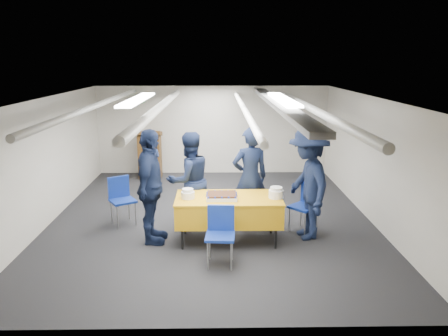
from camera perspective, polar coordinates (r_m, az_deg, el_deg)
The scene contains 14 objects.
ground at distance 8.41m, azimuth -1.65°, elevation -6.63°, with size 7.00×7.00×0.00m, color black.
room_shell at distance 8.36m, azimuth -1.07°, elevation 6.09°, with size 6.00×7.00×2.30m.
serving_table at distance 7.24m, azimuth 0.61°, elevation -5.41°, with size 1.74×0.88×0.77m.
sheet_cake at distance 7.09m, azimuth -0.30°, elevation -3.67°, with size 0.51×0.39×0.09m.
plate_stack_left at distance 7.11m, azimuth -4.75°, elevation -3.39°, with size 0.22×0.22×0.16m.
plate_stack_right at distance 7.16m, azimuth 6.82°, elevation -3.24°, with size 0.24×0.24×0.18m.
podium at distance 11.29m, azimuth -9.65°, elevation 1.82°, with size 0.62×0.53×1.25m.
chair_near at distance 6.51m, azimuth -0.46°, elevation -7.97°, with size 0.45×0.45×0.87m.
chair_right at distance 7.84m, azimuth 10.74°, elevation -4.33°, with size 0.59×0.59×0.87m.
chair_left at distance 8.27m, azimuth -13.31°, elevation -3.50°, with size 0.58×0.58×0.87m.
sailor_a at distance 7.79m, azimuth 3.42°, elevation -1.27°, with size 0.67×0.44×1.83m, color black.
sailor_b at distance 7.80m, azimuth -4.57°, elevation -1.61°, with size 0.85×0.66×1.74m, color black.
sailor_c at distance 7.18m, azimuth -9.57°, elevation -2.48°, with size 1.11×0.46×1.90m, color black.
sailor_d at distance 7.42m, azimuth 10.88°, elevation -2.03°, with size 1.22×0.70×1.89m, color black.
Camera 1 is at (0.11, -7.87, 2.97)m, focal length 35.00 mm.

